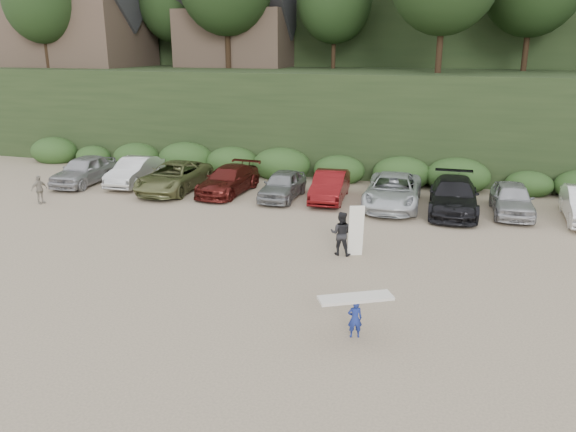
% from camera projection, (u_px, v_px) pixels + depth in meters
% --- Properties ---
extents(ground, '(120.00, 120.00, 0.00)m').
position_uv_depth(ground, '(313.00, 283.00, 18.73)').
color(ground, tan).
rests_on(ground, ground).
extents(hillside_backdrop, '(90.00, 41.50, 28.00)m').
position_uv_depth(hillside_backdrop, '(416.00, 0.00, 48.34)').
color(hillside_backdrop, black).
rests_on(hillside_backdrop, ground).
extents(parked_cars, '(39.74, 6.37, 1.60)m').
position_uv_depth(parked_cars, '(427.00, 194.00, 26.84)').
color(parked_cars, '#A3A3A8').
rests_on(parked_cars, ground).
extents(distant_walker, '(0.61, 0.91, 1.44)m').
position_uv_depth(distant_walker, '(39.00, 189.00, 27.85)').
color(distant_walker, gray).
rests_on(distant_walker, ground).
extents(child_surfer, '(2.03, 1.45, 1.20)m').
position_uv_depth(child_surfer, '(355.00, 310.00, 15.06)').
color(child_surfer, navy).
rests_on(child_surfer, ground).
extents(adult_surfer, '(1.28, 0.65, 1.99)m').
position_uv_depth(adult_surfer, '(342.00, 233.00, 21.01)').
color(adult_surfer, black).
rests_on(adult_surfer, ground).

